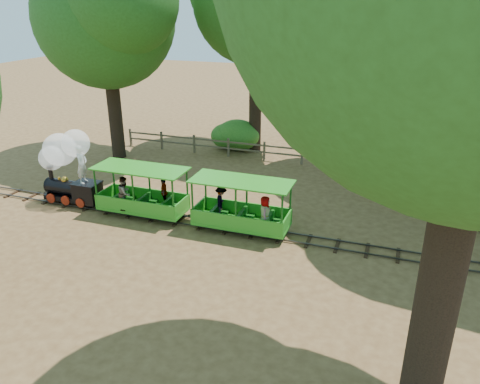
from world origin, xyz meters
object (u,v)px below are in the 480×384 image
(locomotive, at_px, (66,162))
(fence, at_px, (283,152))
(carriage_front, at_px, (141,197))
(carriage_rear, at_px, (241,211))

(locomotive, height_order, fence, locomotive)
(carriage_front, distance_m, carriage_rear, 4.06)
(carriage_front, bearing_deg, fence, 66.12)
(carriage_front, bearing_deg, carriage_rear, 0.62)
(locomotive, bearing_deg, carriage_rear, -0.50)
(carriage_rear, distance_m, fence, 8.01)
(carriage_rear, bearing_deg, fence, 93.59)
(locomotive, height_order, carriage_rear, locomotive)
(carriage_rear, bearing_deg, locomotive, 179.50)
(fence, bearing_deg, carriage_front, -113.88)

